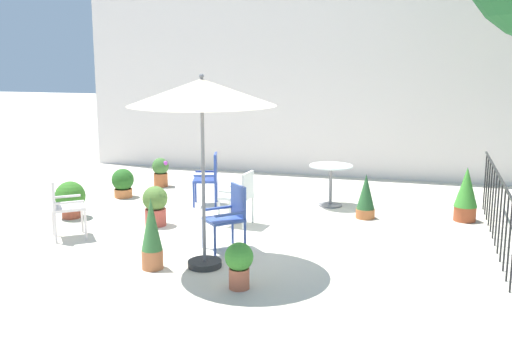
# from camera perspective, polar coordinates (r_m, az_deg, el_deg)

# --- Properties ---
(ground_plane) EXTENTS (60.00, 60.00, 0.00)m
(ground_plane) POSITION_cam_1_polar(r_m,az_deg,el_deg) (9.27, -0.58, -5.92)
(ground_plane) COLOR beige
(villa_facade) EXTENTS (10.84, 0.30, 4.43)m
(villa_facade) POSITION_cam_1_polar(r_m,az_deg,el_deg) (13.63, 5.43, 8.87)
(villa_facade) COLOR white
(villa_facade) RESTS_ON ground
(terrace_railing) EXTENTS (0.03, 5.39, 1.01)m
(terrace_railing) POSITION_cam_1_polar(r_m,az_deg,el_deg) (8.78, 22.28, -3.11)
(terrace_railing) COLOR black
(terrace_railing) RESTS_ON ground
(patio_umbrella_0) EXTENTS (1.84, 1.84, 2.46)m
(patio_umbrella_0) POSITION_cam_1_polar(r_m,az_deg,el_deg) (7.40, -5.18, 7.17)
(patio_umbrella_0) COLOR #2D2D2D
(patio_umbrella_0) RESTS_ON ground
(cafe_table_0) EXTENTS (0.78, 0.78, 0.75)m
(cafe_table_0) POSITION_cam_1_polar(r_m,az_deg,el_deg) (10.85, 7.13, -0.66)
(cafe_table_0) COLOR silver
(cafe_table_0) RESTS_ON ground
(patio_chair_0) EXTENTS (0.65, 0.65, 0.91)m
(patio_chair_0) POSITION_cam_1_polar(r_m,az_deg,el_deg) (8.40, -2.54, -4.11)
(patio_chair_0) COLOR #334D95
(patio_chair_0) RESTS_ON ground
(patio_chair_1) EXTENTS (0.53, 0.53, 0.95)m
(patio_chair_1) POSITION_cam_1_polar(r_m,az_deg,el_deg) (10.87, -4.44, -0.49)
(patio_chair_1) COLOR #273F90
(patio_chair_1) RESTS_ON ground
(patio_chair_2) EXTENTS (0.49, 0.49, 0.87)m
(patio_chair_2) POSITION_cam_1_polar(r_m,az_deg,el_deg) (9.54, -1.50, -2.24)
(patio_chair_2) COLOR silver
(patio_chair_2) RESTS_ON ground
(patio_chair_3) EXTENTS (0.64, 0.64, 0.90)m
(patio_chair_3) POSITION_cam_1_polar(r_m,az_deg,el_deg) (9.30, -17.95, -3.02)
(patio_chair_3) COLOR silver
(patio_chair_3) RESTS_ON ground
(potted_plant_0) EXTENTS (0.32, 0.32, 0.75)m
(potted_plant_0) POSITION_cam_1_polar(r_m,az_deg,el_deg) (10.15, 10.40, -2.49)
(potted_plant_0) COLOR #B26335
(potted_plant_0) RESTS_ON ground
(potted_plant_1) EXTENTS (0.50, 0.50, 0.62)m
(potted_plant_1) POSITION_cam_1_polar(r_m,az_deg,el_deg) (10.48, -17.26, -2.50)
(potted_plant_1) COLOR #A84A32
(potted_plant_1) RESTS_ON ground
(potted_plant_2) EXTENTS (0.27, 0.27, 0.93)m
(potted_plant_2) POSITION_cam_1_polar(r_m,az_deg,el_deg) (7.73, -9.90, -5.98)
(potted_plant_2) COLOR #C26E41
(potted_plant_2) RESTS_ON ground
(potted_plant_3) EXTENTS (0.42, 0.42, 0.55)m
(potted_plant_3) POSITION_cam_1_polar(r_m,az_deg,el_deg) (11.76, -12.55, -1.12)
(potted_plant_3) COLOR #CD733E
(potted_plant_3) RESTS_ON ground
(potted_plant_4) EXTENTS (0.36, 0.35, 0.60)m
(potted_plant_4) POSITION_cam_1_polar(r_m,az_deg,el_deg) (12.58, -9.07, -0.04)
(potted_plant_4) COLOR #B85F32
(potted_plant_4) RESTS_ON ground
(potted_plant_5) EXTENTS (0.40, 0.40, 0.64)m
(potted_plant_5) POSITION_cam_1_polar(r_m,az_deg,el_deg) (9.70, -9.57, -3.22)
(potted_plant_5) COLOR #B1483B
(potted_plant_5) RESTS_ON ground
(potted_plant_6) EXTENTS (0.34, 0.34, 0.56)m
(potted_plant_6) POSITION_cam_1_polar(r_m,az_deg,el_deg) (7.04, -1.62, -8.76)
(potted_plant_6) COLOR #B85F41
(potted_plant_6) RESTS_ON ground
(potted_plant_7) EXTENTS (0.38, 0.38, 0.90)m
(potted_plant_7) POSITION_cam_1_polar(r_m,az_deg,el_deg) (10.39, 19.36, -2.11)
(potted_plant_7) COLOR #A64929
(potted_plant_7) RESTS_ON ground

